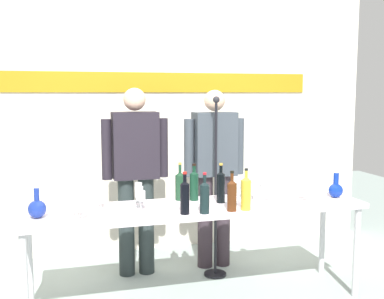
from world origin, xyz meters
TOP-DOWN VIEW (x-y plane):
  - back_wall at (0.00, 1.39)m, footprint 4.58×0.11m
  - display_table at (0.00, 0.00)m, footprint 2.62×0.61m
  - decanter_blue_left at (-1.16, -0.05)m, footprint 0.13×0.13m
  - decanter_blue_right at (1.17, -0.05)m, footprint 0.12×0.12m
  - presenter_left at (-0.37, 0.69)m, footprint 0.59×0.22m
  - presenter_right at (0.37, 0.69)m, footprint 0.58×0.22m
  - wine_bottle_0 at (0.19, -0.23)m, footprint 0.07×0.07m
  - wine_bottle_1 at (-0.16, -0.22)m, footprint 0.07×0.07m
  - wine_bottle_2 at (0.03, 0.18)m, footprint 0.07×0.07m
  - wine_bottle_3 at (0.31, -0.23)m, footprint 0.07×0.07m
  - wine_bottle_4 at (0.20, 0.04)m, footprint 0.07×0.07m
  - wine_bottle_5 at (-0.02, -0.24)m, footprint 0.07×0.07m
  - wine_bottle_6 at (-0.08, 0.21)m, footprint 0.08×0.08m
  - wine_glass_left_0 at (-0.42, 0.22)m, footprint 0.06×0.06m
  - wine_glass_left_1 at (-0.44, -0.02)m, footprint 0.07×0.07m
  - wine_glass_left_2 at (-0.43, 0.09)m, footprint 0.06×0.06m
  - wine_glass_left_3 at (-0.90, -0.08)m, footprint 0.07×0.07m
  - wine_glass_left_4 at (-0.87, -0.19)m, footprint 0.07×0.07m
  - wine_glass_left_5 at (-0.72, 0.09)m, footprint 0.06×0.06m
  - wine_glass_right_0 at (0.52, 0.19)m, footprint 0.06×0.06m
  - wine_glass_right_1 at (0.88, -0.10)m, footprint 0.07×0.07m
  - wine_glass_right_2 at (0.58, -0.06)m, footprint 0.07×0.07m
  - wine_glass_right_3 at (0.44, 0.13)m, footprint 0.07×0.07m
  - wine_glass_right_4 at (0.66, 0.22)m, footprint 0.06×0.06m
  - wine_glass_right_5 at (0.49, 0.05)m, footprint 0.06×0.06m
  - microphone_stand at (0.30, 0.46)m, footprint 0.20×0.20m

SIDE VIEW (x-z plane):
  - microphone_stand at x=0.30m, z-range -0.26..1.34m
  - display_table at x=0.00m, z-range 0.32..1.09m
  - decanter_blue_right at x=1.17m, z-range 0.73..0.94m
  - decanter_blue_left at x=-1.16m, z-range 0.73..0.94m
  - wine_glass_right_3 at x=0.44m, z-range 0.80..0.93m
  - wine_glass_right_0 at x=0.52m, z-range 0.80..0.93m
  - wine_glass_right_4 at x=0.66m, z-range 0.80..0.93m
  - wine_glass_left_3 at x=-0.90m, z-range 0.80..0.93m
  - wine_glass_left_4 at x=-0.87m, z-range 0.80..0.93m
  - wine_glass_left_1 at x=-0.44m, z-range 0.80..0.95m
  - wine_glass_left_5 at x=-0.72m, z-range 0.80..0.95m
  - wine_glass_right_1 at x=0.88m, z-range 0.80..0.95m
  - wine_glass_left_2 at x=-0.43m, z-range 0.80..0.95m
  - wine_glass_right_2 at x=0.58m, z-range 0.80..0.95m
  - wine_glass_left_0 at x=-0.42m, z-range 0.80..0.96m
  - wine_glass_right_5 at x=0.49m, z-range 0.80..0.96m
  - wine_bottle_6 at x=-0.08m, z-range 0.74..1.04m
  - wine_bottle_5 at x=-0.02m, z-range 0.74..1.04m
  - wine_bottle_0 at x=0.19m, z-range 0.74..1.04m
  - wine_bottle_2 at x=0.03m, z-range 0.75..1.05m
  - wine_bottle_1 at x=-0.16m, z-range 0.75..1.05m
  - wine_bottle_3 at x=0.31m, z-range 0.75..1.06m
  - wine_bottle_4 at x=0.20m, z-range 0.75..1.06m
  - presenter_right at x=0.37m, z-range 0.11..1.76m
  - presenter_left at x=-0.37m, z-range 0.12..1.79m
  - back_wall at x=0.00m, z-range 0.00..3.00m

